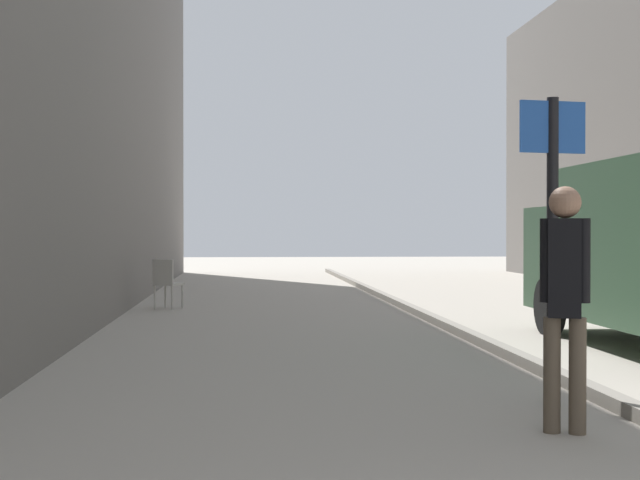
% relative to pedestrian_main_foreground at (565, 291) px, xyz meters
% --- Properties ---
extents(ground_plane, '(80.00, 80.00, 0.00)m').
position_rel_pedestrian_main_foreground_xyz_m(ground_plane, '(-0.84, 7.19, -1.04)').
color(ground_plane, '#A8A093').
extents(kerb_strip, '(0.16, 40.00, 0.12)m').
position_rel_pedestrian_main_foreground_xyz_m(kerb_strip, '(0.74, 7.19, -0.98)').
color(kerb_strip, gray).
rests_on(kerb_strip, ground_plane).
extents(pedestrian_main_foreground, '(0.34, 0.27, 1.79)m').
position_rel_pedestrian_main_foreground_xyz_m(pedestrian_main_foreground, '(0.00, 0.00, 0.00)').
color(pedestrian_main_foreground, brown).
rests_on(pedestrian_main_foreground, ground_plane).
extents(street_sign_post, '(0.60, 0.13, 2.60)m').
position_rel_pedestrian_main_foreground_xyz_m(street_sign_post, '(0.29, 1.13, 0.51)').
color(street_sign_post, black).
rests_on(street_sign_post, ground_plane).
extents(cafe_chair_near_window, '(0.59, 0.59, 0.94)m').
position_rel_pedestrian_main_foreground_xyz_m(cafe_chair_near_window, '(-3.77, 11.22, -0.49)').
color(cafe_chair_near_window, '#B7B2A8').
rests_on(cafe_chair_near_window, ground_plane).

